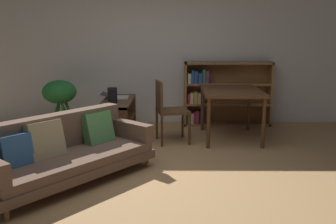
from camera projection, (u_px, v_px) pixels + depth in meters
ground_plane at (150, 174)px, 4.35m from camera, size 8.16×8.16×0.00m
back_wall_panel at (158, 49)px, 6.71m from camera, size 6.80×0.10×2.70m
fabric_couch at (63, 151)px, 4.13m from camera, size 1.87×2.02×0.72m
media_console at (118, 119)px, 5.87m from camera, size 0.46×1.22×0.60m
open_laptop at (116, 96)px, 6.01m from camera, size 0.45×0.34×0.09m
desk_speaker at (112, 95)px, 5.53m from camera, size 0.14×0.14×0.23m
potted_floor_plant at (60, 97)px, 6.08m from camera, size 0.55×0.55×0.88m
dining_table at (231, 95)px, 5.71m from camera, size 0.89×1.14×0.78m
dining_chair_near at (168, 108)px, 5.53m from camera, size 0.54×0.54×0.94m
bookshelf at (221, 94)px, 6.68m from camera, size 1.55×0.34×1.14m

